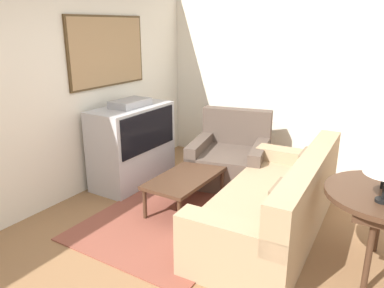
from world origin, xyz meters
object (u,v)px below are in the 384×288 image
(couch, at_px, (275,206))
(coffee_table, at_px, (186,179))
(tv, at_px, (133,144))
(armchair, at_px, (230,160))

(couch, relative_size, coffee_table, 2.15)
(tv, xyz_separation_m, armchair, (0.75, -1.09, -0.24))
(tv, xyz_separation_m, coffee_table, (-0.27, -1.02, -0.18))
(armchair, height_order, coffee_table, armchair)
(couch, distance_m, armchair, 1.42)
(couch, height_order, coffee_table, couch)
(couch, bearing_deg, armchair, -138.01)
(tv, distance_m, coffee_table, 1.07)
(armchair, bearing_deg, couch, -57.96)
(armchair, distance_m, coffee_table, 1.02)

